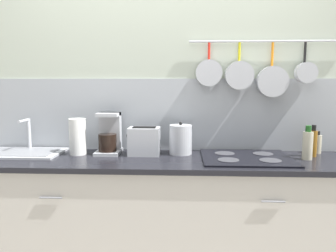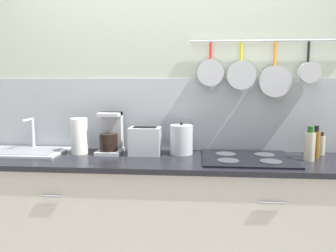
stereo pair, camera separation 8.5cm
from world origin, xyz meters
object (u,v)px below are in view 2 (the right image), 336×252
bottle_sesame_oil (316,144)px  bottle_hot_sauce (320,145)px  paper_towel_roll (79,136)px  toaster (145,141)px  coffee_maker (111,136)px  bottle_olive_oil (310,146)px  kettle (181,140)px

bottle_sesame_oil → bottle_hot_sauce: 0.13m
paper_towel_roll → toaster: (0.48, 0.01, -0.03)m
coffee_maker → bottle_olive_oil: (1.38, -0.14, -0.02)m
paper_towel_roll → bottle_olive_oil: 1.60m
coffee_maker → bottle_sesame_oil: 1.45m
bottle_sesame_oil → kettle: bearing=177.5°
paper_towel_roll → bottle_sesame_oil: bearing=0.5°
coffee_maker → bottle_olive_oil: bearing=-5.9°
toaster → bottle_olive_oil: bottle_olive_oil is taller
toaster → bottle_hot_sauce: toaster is taller
kettle → bottle_hot_sauce: (1.00, 0.07, -0.03)m
bottle_sesame_oil → bottle_hot_sauce: (0.07, 0.11, -0.03)m
bottle_olive_oil → bottle_sesame_oil: bottle_olive_oil is taller
toaster → bottle_sesame_oil: bearing=0.1°
paper_towel_roll → bottle_hot_sauce: size_ratio=1.58×
paper_towel_roll → toaster: 0.48m
coffee_maker → bottle_sesame_oil: coffee_maker is taller
toaster → bottle_sesame_oil: bottle_sesame_oil is taller
kettle → paper_towel_roll: bearing=-175.8°
bottle_sesame_oil → bottle_olive_oil: bearing=-128.0°
bottle_olive_oil → bottle_hot_sauce: (0.14, 0.20, -0.03)m
coffee_maker → toaster: bearing=-10.8°
paper_towel_roll → bottle_sesame_oil: size_ratio=1.16×
coffee_maker → bottle_hot_sauce: 1.52m
kettle → bottle_sesame_oil: 0.93m
toaster → kettle: (0.26, 0.04, 0.01)m
bottle_hot_sauce → kettle: bearing=-176.1°
paper_towel_roll → coffee_maker: coffee_maker is taller
toaster → bottle_olive_oil: 1.12m
toaster → bottle_hot_sauce: 1.26m
paper_towel_roll → bottle_hot_sauce: (1.74, 0.12, -0.06)m
bottle_hot_sauce → paper_towel_roll: bearing=-175.9°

